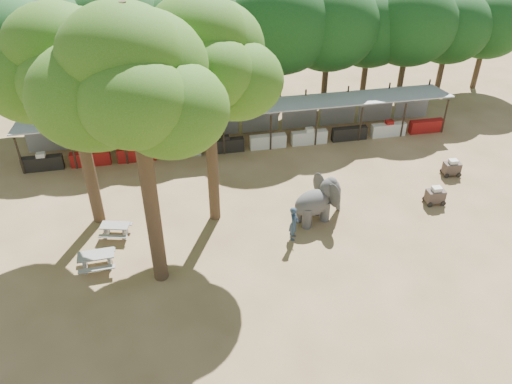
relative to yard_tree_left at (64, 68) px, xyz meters
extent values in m
plane|color=brown|center=(9.13, -7.19, -8.20)|extent=(100.00, 100.00, 0.00)
cube|color=#93949A|center=(9.13, 6.81, -5.70)|extent=(28.00, 2.99, 0.39)
cylinder|color=#2D2319|center=(-3.47, 5.46, -7.00)|extent=(0.12, 0.12, 2.40)
cylinder|color=#2D2319|center=(-3.47, 8.16, -6.80)|extent=(0.12, 0.12, 2.80)
cube|color=black|center=(-3.47, 5.71, -7.75)|extent=(2.38, 0.50, 0.90)
cube|color=gray|center=(-3.47, 8.11, -7.20)|extent=(2.52, 0.12, 2.00)
cylinder|color=#2D2319|center=(-0.67, 5.46, -7.00)|extent=(0.12, 0.12, 2.40)
cylinder|color=#2D2319|center=(-0.67, 8.16, -6.80)|extent=(0.12, 0.12, 2.80)
cube|color=maroon|center=(-0.67, 5.71, -7.75)|extent=(2.38, 0.50, 0.90)
cube|color=gray|center=(-0.67, 8.11, -7.20)|extent=(2.52, 0.12, 2.00)
cylinder|color=#2D2319|center=(2.13, 5.46, -7.00)|extent=(0.12, 0.12, 2.40)
cylinder|color=#2D2319|center=(2.13, 8.16, -6.80)|extent=(0.12, 0.12, 2.80)
cube|color=maroon|center=(2.13, 5.71, -7.75)|extent=(2.38, 0.50, 0.90)
cube|color=gray|center=(2.13, 8.11, -7.20)|extent=(2.52, 0.12, 2.00)
cylinder|color=#2D2319|center=(4.93, 5.46, -7.00)|extent=(0.12, 0.12, 2.40)
cylinder|color=#2D2319|center=(4.93, 8.16, -6.80)|extent=(0.12, 0.12, 2.80)
cube|color=gray|center=(4.93, 5.71, -7.75)|extent=(2.38, 0.50, 0.90)
cube|color=gray|center=(4.93, 8.11, -7.20)|extent=(2.52, 0.12, 2.00)
cylinder|color=#2D2319|center=(7.73, 5.46, -7.00)|extent=(0.12, 0.12, 2.40)
cylinder|color=#2D2319|center=(7.73, 8.16, -6.80)|extent=(0.12, 0.12, 2.80)
cube|color=black|center=(7.73, 5.71, -7.75)|extent=(2.38, 0.50, 0.90)
cube|color=gray|center=(7.73, 8.11, -7.20)|extent=(2.52, 0.12, 2.00)
cylinder|color=#2D2319|center=(10.53, 5.46, -7.00)|extent=(0.12, 0.12, 2.40)
cylinder|color=#2D2319|center=(10.53, 8.16, -6.80)|extent=(0.12, 0.12, 2.80)
cube|color=silver|center=(10.53, 5.71, -7.75)|extent=(2.38, 0.50, 0.90)
cube|color=gray|center=(10.53, 8.11, -7.20)|extent=(2.52, 0.12, 2.00)
cylinder|color=#2D2319|center=(13.33, 5.46, -7.00)|extent=(0.12, 0.12, 2.40)
cylinder|color=#2D2319|center=(13.33, 8.16, -6.80)|extent=(0.12, 0.12, 2.80)
cube|color=silver|center=(13.33, 5.71, -7.75)|extent=(2.38, 0.50, 0.90)
cube|color=gray|center=(13.33, 8.11, -7.20)|extent=(2.52, 0.12, 2.00)
cylinder|color=#2D2319|center=(16.13, 5.46, -7.00)|extent=(0.12, 0.12, 2.40)
cylinder|color=#2D2319|center=(16.13, 8.16, -6.80)|extent=(0.12, 0.12, 2.80)
cube|color=black|center=(16.13, 5.71, -7.75)|extent=(2.38, 0.50, 0.90)
cube|color=gray|center=(16.13, 8.11, -7.20)|extent=(2.52, 0.12, 2.00)
cylinder|color=#2D2319|center=(18.93, 5.46, -7.00)|extent=(0.12, 0.12, 2.40)
cylinder|color=#2D2319|center=(18.93, 8.16, -6.80)|extent=(0.12, 0.12, 2.80)
cube|color=silver|center=(18.93, 5.71, -7.75)|extent=(2.38, 0.50, 0.90)
cube|color=gray|center=(18.93, 8.11, -7.20)|extent=(2.52, 0.12, 2.00)
cylinder|color=#2D2319|center=(21.73, 5.46, -7.00)|extent=(0.12, 0.12, 2.40)
cylinder|color=#2D2319|center=(21.73, 8.16, -6.80)|extent=(0.12, 0.12, 2.80)
cube|color=maroon|center=(21.73, 5.71, -7.75)|extent=(2.38, 0.50, 0.90)
cube|color=gray|center=(21.73, 8.11, -7.20)|extent=(2.52, 0.12, 2.00)
cylinder|color=#332316|center=(0.13, -0.19, -3.60)|extent=(0.60, 0.60, 9.20)
cone|color=#332316|center=(0.13, -0.19, 1.00)|extent=(0.57, 0.57, 2.88)
ellipsoid|color=#23510E|center=(-1.27, 0.11, -0.38)|extent=(4.80, 4.80, 3.94)
ellipsoid|color=#23510E|center=(1.33, -0.79, -0.78)|extent=(4.20, 4.20, 3.44)
ellipsoid|color=#23510E|center=(0.33, 0.91, 0.22)|extent=(5.20, 5.20, 4.26)
ellipsoid|color=#23510E|center=(0.13, -1.49, -0.08)|extent=(3.80, 3.80, 3.12)
ellipsoid|color=#23510E|center=(-0.17, 0.01, 1.02)|extent=(4.40, 4.40, 3.61)
cylinder|color=#332316|center=(3.13, -5.19, -3.00)|extent=(0.64, 0.64, 10.40)
cone|color=#332316|center=(3.13, -5.19, 2.20)|extent=(0.61, 0.61, 3.25)
ellipsoid|color=#23510E|center=(1.73, -4.89, 0.64)|extent=(4.80, 4.80, 3.94)
ellipsoid|color=#23510E|center=(4.33, -5.79, 0.24)|extent=(4.20, 4.20, 3.44)
ellipsoid|color=#23510E|center=(3.33, -4.09, 1.24)|extent=(5.20, 5.20, 4.26)
ellipsoid|color=#23510E|center=(3.13, -6.49, 0.94)|extent=(3.80, 3.80, 3.12)
ellipsoid|color=#23510E|center=(2.83, -4.99, 2.04)|extent=(4.40, 4.40, 3.61)
cylinder|color=#332316|center=(6.13, -1.19, -3.40)|extent=(0.56, 0.56, 9.60)
cone|color=#332316|center=(6.13, -1.19, 1.40)|extent=(0.53, 0.53, 3.00)
ellipsoid|color=#23510E|center=(4.73, -0.89, -0.04)|extent=(4.80, 4.80, 3.94)
ellipsoid|color=#23510E|center=(7.33, -1.79, -0.44)|extent=(4.20, 4.20, 3.44)
ellipsoid|color=#23510E|center=(6.33, -0.09, 0.56)|extent=(5.20, 5.20, 4.26)
ellipsoid|color=#23510E|center=(6.13, -2.49, 0.26)|extent=(3.80, 3.80, 3.12)
ellipsoid|color=#23510E|center=(5.83, -0.99, 1.36)|extent=(4.40, 4.40, 3.61)
cylinder|color=#332316|center=(-4.20, 11.81, -6.33)|extent=(0.44, 0.44, 3.74)
ellipsoid|color=black|center=(-4.20, 11.81, -2.68)|extent=(6.46, 5.95, 5.61)
cylinder|color=#332316|center=(-0.87, 11.81, -6.33)|extent=(0.44, 0.44, 3.74)
ellipsoid|color=black|center=(-0.87, 11.81, -2.68)|extent=(6.46, 5.95, 5.61)
cylinder|color=#332316|center=(2.47, 11.81, -6.33)|extent=(0.44, 0.44, 3.74)
ellipsoid|color=black|center=(2.47, 11.81, -2.68)|extent=(6.46, 5.95, 5.61)
cylinder|color=#332316|center=(5.80, 11.81, -6.33)|extent=(0.44, 0.44, 3.74)
ellipsoid|color=black|center=(5.80, 11.81, -2.68)|extent=(6.46, 5.95, 5.61)
cylinder|color=#332316|center=(9.13, 11.81, -6.33)|extent=(0.44, 0.44, 3.74)
ellipsoid|color=black|center=(9.13, 11.81, -2.68)|extent=(6.46, 5.95, 5.61)
cylinder|color=#332316|center=(12.47, 11.81, -6.33)|extent=(0.44, 0.44, 3.74)
ellipsoid|color=black|center=(12.47, 11.81, -2.68)|extent=(6.46, 5.95, 5.61)
cylinder|color=#332316|center=(15.80, 11.81, -6.33)|extent=(0.44, 0.44, 3.74)
ellipsoid|color=black|center=(15.80, 11.81, -2.68)|extent=(6.46, 5.95, 5.61)
cylinder|color=#332316|center=(19.13, 11.81, -6.33)|extent=(0.44, 0.44, 3.74)
ellipsoid|color=black|center=(19.13, 11.81, -2.68)|extent=(6.46, 5.95, 5.61)
cylinder|color=#332316|center=(22.47, 11.81, -6.33)|extent=(0.44, 0.44, 3.74)
ellipsoid|color=black|center=(22.47, 11.81, -2.68)|extent=(6.46, 5.95, 5.61)
cylinder|color=#332316|center=(25.80, 11.81, -6.33)|extent=(0.44, 0.44, 3.74)
ellipsoid|color=black|center=(25.80, 11.81, -2.68)|extent=(6.46, 5.95, 5.61)
cylinder|color=#332316|center=(29.13, 11.81, -6.33)|extent=(0.44, 0.44, 3.74)
ellipsoid|color=black|center=(29.13, 11.81, -2.68)|extent=(6.46, 5.95, 5.61)
ellipsoid|color=#3D3B3A|center=(11.07, -2.45, -7.09)|extent=(2.41, 1.87, 1.37)
cylinder|color=#3D3B3A|center=(10.63, -2.95, -7.62)|extent=(0.62, 0.62, 1.16)
cylinder|color=#3D3B3A|center=(10.42, -2.33, -7.62)|extent=(0.62, 0.62, 1.16)
cylinder|color=#3D3B3A|center=(11.73, -2.57, -7.62)|extent=(0.62, 0.62, 1.16)
cylinder|color=#3D3B3A|center=(11.52, -1.95, -7.62)|extent=(0.62, 0.62, 1.16)
ellipsoid|color=#3D3B3A|center=(12.02, -2.12, -6.60)|extent=(1.42, 1.28, 1.27)
ellipsoid|color=#3D3B3A|center=(12.04, -2.77, -6.57)|extent=(0.53, 1.05, 1.30)
ellipsoid|color=#3D3B3A|center=(11.64, -1.60, -6.57)|extent=(0.53, 1.05, 1.30)
cone|color=#3D3B3A|center=(12.61, -1.92, -7.48)|extent=(0.66, 0.66, 1.44)
imported|color=#26384C|center=(9.73, -3.69, -7.28)|extent=(0.65, 0.78, 1.85)
cube|color=gray|center=(0.29, -4.01, -7.42)|extent=(1.66, 0.82, 0.07)
cube|color=gray|center=(-0.25, -4.03, -7.82)|extent=(0.13, 0.66, 0.76)
cube|color=gray|center=(0.83, -3.99, -7.82)|extent=(0.13, 0.66, 0.76)
cube|color=gray|center=(0.31, -4.61, -7.74)|extent=(1.64, 0.33, 0.05)
cube|color=gray|center=(0.27, -3.41, -7.74)|extent=(1.64, 0.33, 0.05)
cube|color=gray|center=(1.06, -1.78, -7.52)|extent=(1.53, 0.99, 0.06)
cube|color=gray|center=(0.60, -1.66, -7.87)|extent=(0.23, 0.57, 0.66)
cube|color=gray|center=(1.51, -1.90, -7.87)|extent=(0.23, 0.57, 0.66)
cube|color=gray|center=(0.93, -2.28, -7.81)|extent=(1.43, 0.58, 0.05)
cube|color=gray|center=(1.18, -1.28, -7.81)|extent=(1.43, 0.58, 0.05)
cube|color=#382C27|center=(18.12, -2.31, -7.71)|extent=(0.99, 0.62, 0.68)
cylinder|color=black|center=(17.72, -2.62, -8.05)|extent=(0.30, 0.07, 0.29)
cylinder|color=black|center=(18.50, -2.64, -8.05)|extent=(0.30, 0.07, 0.29)
cylinder|color=black|center=(17.74, -1.97, -8.05)|extent=(0.30, 0.07, 0.29)
cylinder|color=black|center=(18.52, -1.99, -8.05)|extent=(0.30, 0.07, 0.29)
cube|color=silver|center=(18.12, -2.31, -7.27)|extent=(0.50, 0.41, 0.24)
cube|color=#382C27|center=(20.54, 0.22, -7.72)|extent=(1.00, 0.64, 0.68)
cylinder|color=black|center=(20.13, -0.07, -8.06)|extent=(0.29, 0.08, 0.29)
cylinder|color=black|center=(20.90, -0.13, -8.06)|extent=(0.29, 0.08, 0.29)
cylinder|color=black|center=(20.18, 0.56, -8.06)|extent=(0.29, 0.08, 0.29)
cylinder|color=black|center=(20.95, 0.51, -8.06)|extent=(0.29, 0.08, 0.29)
cube|color=silver|center=(20.54, 0.22, -7.28)|extent=(0.51, 0.42, 0.24)
camera|label=1|loc=(4.03, -22.39, 7.67)|focal=35.00mm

